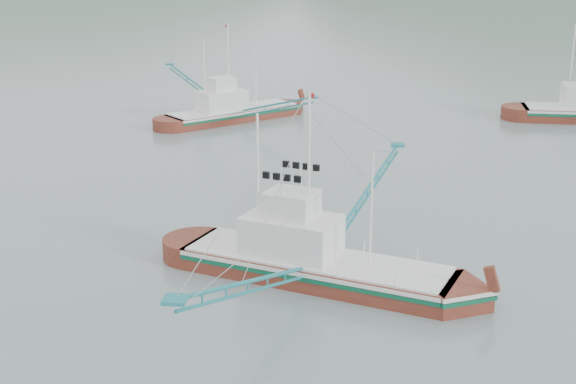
{
  "coord_description": "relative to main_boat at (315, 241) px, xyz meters",
  "views": [
    {
      "loc": [
        3.56,
        -32.19,
        15.05
      ],
      "look_at": [
        0.0,
        6.0,
        3.2
      ],
      "focal_mm": 50.0,
      "sensor_mm": 36.0,
      "label": 1
    }
  ],
  "objects": [
    {
      "name": "main_boat",
      "position": [
        0.0,
        0.0,
        0.0
      ],
      "size": [
        13.43,
        22.78,
        9.55
      ],
      "rotation": [
        0.0,
        0.0,
        -0.35
      ],
      "color": "#602214",
      "rests_on": "ground"
    },
    {
      "name": "ground",
      "position": [
        -1.56,
        -2.57,
        -1.91
      ],
      "size": [
        1200.0,
        1200.0,
        0.0
      ],
      "primitive_type": "plane",
      "color": "slate",
      "rests_on": "ground"
    },
    {
      "name": "bg_boat_far",
      "position": [
        -9.47,
        34.98,
        0.06
      ],
      "size": [
        18.38,
        19.2,
        9.15
      ],
      "rotation": [
        0.0,
        0.0,
        0.74
      ],
      "color": "#602214",
      "rests_on": "ground"
    }
  ]
}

